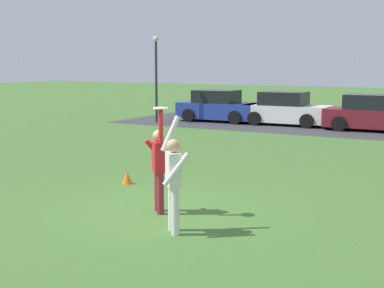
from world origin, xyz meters
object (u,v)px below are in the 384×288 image
(parked_car_blue, at_px, (218,107))
(parked_car_white, at_px, (286,110))
(lamppost_by_lot, at_px, (156,70))
(frisbee_disc, at_px, (161,108))
(field_cone_orange, at_px, (127,177))
(person_defender, at_px, (173,178))
(parked_car_maroon, at_px, (373,114))
(person_catcher, at_px, (159,164))

(parked_car_blue, xyz_separation_m, parked_car_white, (3.55, 0.12, 0.00))
(parked_car_blue, relative_size, lamppost_by_lot, 0.97)
(frisbee_disc, distance_m, field_cone_orange, 3.55)
(parked_car_white, bearing_deg, person_defender, -78.16)
(parked_car_white, bearing_deg, parked_car_blue, -179.79)
(parked_car_maroon, relative_size, lamppost_by_lot, 0.97)
(person_defender, bearing_deg, field_cone_orange, 3.86)
(person_catcher, bearing_deg, parked_car_white, 147.48)
(lamppost_by_lot, xyz_separation_m, field_cone_orange, (7.05, -12.11, -2.43))
(frisbee_disc, relative_size, field_cone_orange, 0.87)
(person_catcher, relative_size, field_cone_orange, 6.50)
(parked_car_blue, distance_m, parked_car_maroon, 7.65)
(person_defender, distance_m, lamppost_by_lot, 18.04)
(lamppost_by_lot, bearing_deg, person_catcher, -56.66)
(lamppost_by_lot, relative_size, field_cone_orange, 13.31)
(person_defender, height_order, parked_car_white, person_defender)
(parked_car_maroon, relative_size, field_cone_orange, 12.98)
(lamppost_by_lot, bearing_deg, person_defender, -55.88)
(parked_car_maroon, distance_m, lamppost_by_lot, 10.40)
(field_cone_orange, bearing_deg, parked_car_white, 94.37)
(parked_car_white, relative_size, lamppost_by_lot, 0.97)
(person_catcher, xyz_separation_m, parked_car_blue, (-6.73, 15.96, -0.25))
(frisbee_disc, xyz_separation_m, parked_car_blue, (-6.89, 16.12, -1.37))
(frisbee_disc, bearing_deg, person_catcher, 133.73)
(person_catcher, xyz_separation_m, frisbee_disc, (0.16, -0.16, 1.11))
(parked_car_white, bearing_deg, frisbee_disc, -80.11)
(person_catcher, height_order, person_defender, person_catcher)
(person_defender, distance_m, field_cone_orange, 4.18)
(frisbee_disc, distance_m, parked_car_white, 16.64)
(parked_car_blue, xyz_separation_m, field_cone_orange, (4.64, -14.17, -0.57))
(parked_car_white, height_order, field_cone_orange, parked_car_white)
(field_cone_orange, bearing_deg, person_defender, -42.41)
(parked_car_white, height_order, parked_car_maroon, same)
(frisbee_disc, xyz_separation_m, lamppost_by_lot, (-9.30, 14.07, 0.49))
(lamppost_by_lot, height_order, field_cone_orange, lamppost_by_lot)
(person_defender, relative_size, parked_car_maroon, 0.49)
(person_defender, bearing_deg, parked_car_white, -30.16)
(parked_car_maroon, bearing_deg, parked_car_blue, 176.73)
(person_defender, xyz_separation_m, parked_car_maroon, (-0.02, 16.73, -0.25))
(frisbee_disc, bearing_deg, lamppost_by_lot, 123.48)
(lamppost_by_lot, bearing_deg, parked_car_blue, 40.42)
(person_defender, bearing_deg, frisbee_disc, -0.00)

